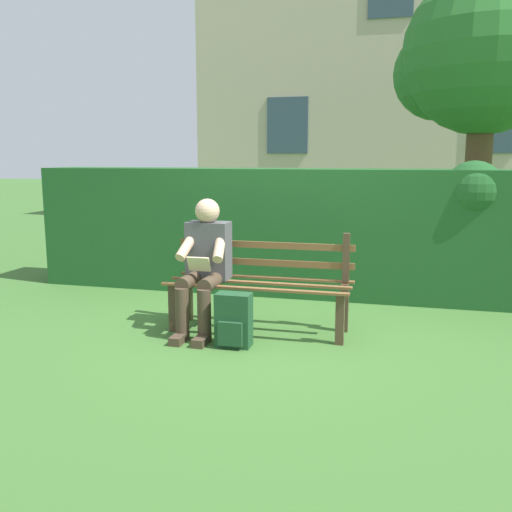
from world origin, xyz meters
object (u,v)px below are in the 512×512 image
at_px(person_seated, 204,262).
at_px(park_bench, 261,283).
at_px(backpack, 234,321).
at_px(tree, 477,59).

bearing_deg(person_seated, park_bench, -159.70).
bearing_deg(backpack, person_seated, -43.09).
xyz_separation_m(park_bench, person_seated, (0.47, 0.18, 0.20)).
relative_size(park_bench, tree, 0.42).
xyz_separation_m(park_bench, tree, (-2.07, -3.35, 2.38)).
bearing_deg(backpack, park_bench, -100.83).
distance_m(tree, backpack, 5.14).
height_order(park_bench, person_seated, person_seated).
bearing_deg(park_bench, person_seated, 20.30).
xyz_separation_m(tree, backpack, (2.17, 3.87, -2.59)).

